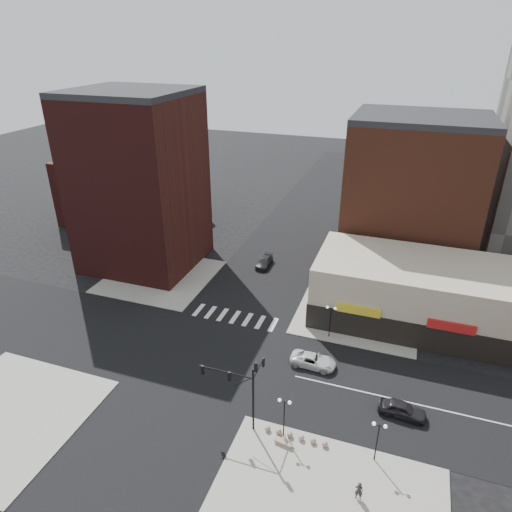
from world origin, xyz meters
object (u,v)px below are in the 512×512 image
(traffic_signal, at_px, (244,383))
(dark_sedan_north, at_px, (264,262))
(street_lamp_se_b, at_px, (378,432))
(pedestrian, at_px, (359,491))
(white_suv, at_px, (313,360))
(stone_bench, at_px, (283,442))
(street_lamp_se_a, at_px, (284,408))
(street_lamp_ne, at_px, (331,314))
(dark_sedan_east, at_px, (402,409))

(traffic_signal, height_order, dark_sedan_north, traffic_signal)
(traffic_signal, distance_m, street_lamp_se_b, 11.88)
(pedestrian, bearing_deg, traffic_signal, -22.06)
(white_suv, relative_size, stone_bench, 2.83)
(traffic_signal, height_order, street_lamp_se_a, traffic_signal)
(street_lamp_ne, bearing_deg, white_suv, -96.38)
(traffic_signal, xyz_separation_m, street_lamp_ne, (4.76, 15.83, -1.67))
(traffic_signal, xyz_separation_m, pedestrian, (10.96, -4.21, -3.98))
(street_lamp_se_b, bearing_deg, dark_sedan_north, 122.92)
(street_lamp_se_a, bearing_deg, street_lamp_se_b, 0.00)
(traffic_signal, bearing_deg, dark_sedan_north, 104.98)
(dark_sedan_north, xyz_separation_m, pedestrian, (19.17, -34.89, 0.31))
(dark_sedan_east, bearing_deg, traffic_signal, 116.67)
(dark_sedan_east, bearing_deg, street_lamp_se_a, 124.82)
(pedestrian, bearing_deg, stone_bench, -24.76)
(street_lamp_se_a, distance_m, street_lamp_ne, 16.03)
(white_suv, relative_size, dark_sedan_east, 1.12)
(street_lamp_ne, distance_m, pedestrian, 21.10)
(white_suv, xyz_separation_m, dark_sedan_east, (9.52, -4.28, 0.07))
(white_suv, relative_size, pedestrian, 2.85)
(street_lamp_ne, relative_size, dark_sedan_east, 0.94)
(stone_bench, bearing_deg, dark_sedan_east, 45.46)
(white_suv, distance_m, dark_sedan_north, 23.95)
(dark_sedan_east, bearing_deg, street_lamp_se_b, 166.04)
(dark_sedan_east, height_order, stone_bench, dark_sedan_east)
(street_lamp_ne, xyz_separation_m, stone_bench, (-0.73, -17.00, -2.96))
(pedestrian, bearing_deg, dark_sedan_north, -62.27)
(white_suv, bearing_deg, pedestrian, -153.54)
(white_suv, distance_m, stone_bench, 11.33)
(street_lamp_ne, bearing_deg, dark_sedan_north, 131.15)
(street_lamp_se_a, xyz_separation_m, stone_bench, (0.27, -1.00, -2.96))
(dark_sedan_north, xyz_separation_m, stone_bench, (12.25, -31.85, -0.34))
(street_lamp_se_a, distance_m, dark_sedan_east, 11.86)
(dark_sedan_north, bearing_deg, stone_bench, -69.81)
(street_lamp_se_b, bearing_deg, pedestrian, -101.33)
(traffic_signal, bearing_deg, street_lamp_se_b, -0.82)
(pedestrian, xyz_separation_m, stone_bench, (-6.92, 3.04, -0.66))
(dark_sedan_east, bearing_deg, pedestrian, 168.41)
(traffic_signal, height_order, street_lamp_ne, traffic_signal)
(street_lamp_se_b, xyz_separation_m, white_suv, (-7.63, 10.32, -2.61))
(stone_bench, bearing_deg, traffic_signal, 173.09)
(street_lamp_ne, relative_size, stone_bench, 2.39)
(street_lamp_se_b, xyz_separation_m, street_lamp_ne, (-7.00, 16.00, 0.00))
(dark_sedan_east, relative_size, dark_sedan_north, 0.96)
(street_lamp_se_a, relative_size, pedestrian, 2.40)
(street_lamp_se_a, bearing_deg, traffic_signal, 177.43)
(white_suv, bearing_deg, dark_sedan_east, -113.15)
(street_lamp_se_b, relative_size, dark_sedan_east, 0.94)
(dark_sedan_east, relative_size, stone_bench, 2.54)
(street_lamp_se_b, height_order, pedestrian, street_lamp_se_b)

